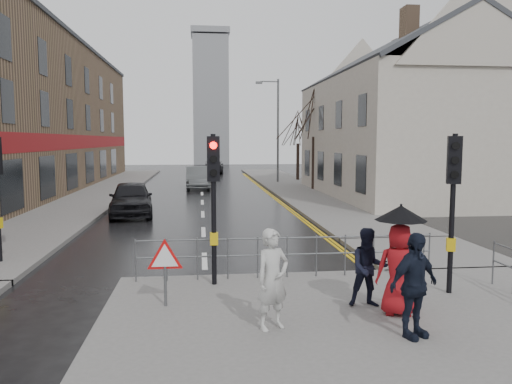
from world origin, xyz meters
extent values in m
plane|color=black|center=(0.00, 0.00, 0.00)|extent=(120.00, 120.00, 0.00)
cube|color=#605E5B|center=(3.00, -3.50, 0.07)|extent=(10.00, 9.00, 0.14)
cube|color=#605E5B|center=(-6.50, 23.00, 0.07)|extent=(4.00, 44.00, 0.14)
cube|color=#605E5B|center=(6.50, 25.00, 0.07)|extent=(4.00, 40.00, 0.14)
cube|color=#605E5B|center=(6.50, 3.00, 0.07)|extent=(4.00, 4.20, 0.14)
cube|color=#7E6149|center=(-12.00, 22.00, 5.00)|extent=(8.00, 42.00, 10.00)
cube|color=beige|center=(12.00, 18.00, 3.50)|extent=(9.00, 16.00, 7.00)
cube|color=#7E6149|center=(10.50, 14.00, 9.20)|extent=(0.70, 0.90, 1.80)
cube|color=#7E6149|center=(13.20, 22.00, 9.20)|extent=(0.70, 0.90, 1.80)
cube|color=gray|center=(1.50, 62.00, 9.00)|extent=(5.00, 5.00, 18.00)
cylinder|color=black|center=(0.20, 0.20, 1.84)|extent=(0.11, 0.11, 3.40)
cube|color=black|center=(0.20, 0.20, 2.99)|extent=(0.28, 0.22, 1.00)
cylinder|color=#FF0C07|center=(0.20, 0.06, 3.29)|extent=(0.16, 0.04, 0.16)
cylinder|color=black|center=(0.20, 0.06, 2.99)|extent=(0.16, 0.04, 0.16)
cylinder|color=black|center=(0.20, 0.06, 2.69)|extent=(0.16, 0.04, 0.16)
cube|color=gold|center=(0.20, 0.20, 1.19)|extent=(0.18, 0.14, 0.28)
cylinder|color=black|center=(5.20, -1.00, 1.84)|extent=(0.11, 0.11, 3.40)
cube|color=black|center=(5.20, -1.00, 2.99)|extent=(0.34, 0.30, 1.00)
cylinder|color=black|center=(5.15, -1.13, 3.29)|extent=(0.16, 0.09, 0.16)
cylinder|color=black|center=(5.15, -1.13, 2.99)|extent=(0.16, 0.09, 0.16)
cylinder|color=black|center=(5.15, -1.13, 2.69)|extent=(0.16, 0.09, 0.16)
cube|color=gold|center=(5.20, -1.00, 1.19)|extent=(0.22, 0.19, 0.28)
cylinder|color=#595B5E|center=(-1.60, 0.60, 0.64)|extent=(0.04, 0.04, 1.00)
cylinder|color=#595B5E|center=(5.50, 0.60, 0.64)|extent=(0.04, 0.04, 1.00)
cylinder|color=#595B5E|center=(1.95, 0.60, 1.09)|extent=(7.10, 0.04, 0.04)
cylinder|color=#595B5E|center=(1.95, 0.60, 0.69)|extent=(7.10, 0.04, 0.04)
cylinder|color=#595B5E|center=(6.50, -0.50, 0.64)|extent=(0.04, 0.04, 1.00)
cylinder|color=#595B5E|center=(-0.80, -1.20, 0.56)|extent=(0.06, 0.06, 0.85)
cylinder|color=red|center=(-0.80, -1.20, 1.09)|extent=(0.80, 0.03, 0.80)
cylinder|color=white|center=(-0.80, -1.22, 1.09)|extent=(0.60, 0.03, 0.60)
cylinder|color=#595B5E|center=(6.00, 28.00, 4.14)|extent=(0.16, 0.16, 8.00)
cylinder|color=#595B5E|center=(5.30, 28.00, 7.94)|extent=(1.40, 0.10, 0.10)
cube|color=#595B5E|center=(4.50, 28.00, 7.84)|extent=(0.50, 0.25, 0.18)
cylinder|color=#31221B|center=(7.50, 22.00, 1.89)|extent=(0.26, 0.26, 3.50)
cylinder|color=#31221B|center=(8.00, 30.00, 1.64)|extent=(0.26, 0.26, 3.00)
imported|color=#B4B5B0|center=(1.13, -2.62, 1.02)|extent=(0.76, 0.67, 1.76)
imported|color=black|center=(3.17, -1.66, 0.92)|extent=(0.81, 0.67, 1.56)
imported|color=maroon|center=(3.57, -2.18, 1.00)|extent=(0.95, 0.74, 1.73)
cylinder|color=black|center=(3.57, -2.18, 1.10)|extent=(0.02, 0.02, 1.93)
cone|color=black|center=(3.57, -2.18, 2.07)|extent=(0.96, 0.96, 0.28)
imported|color=black|center=(3.39, -3.25, 1.02)|extent=(1.12, 0.82, 1.76)
imported|color=black|center=(-3.22, 12.00, 0.78)|extent=(2.35, 4.77, 1.57)
imported|color=#4E5253|center=(-0.25, 24.38, 0.78)|extent=(1.71, 4.73, 1.55)
imported|color=black|center=(1.33, 40.66, 0.68)|extent=(2.12, 4.77, 1.36)
camera|label=1|loc=(-0.09, -10.91, 3.40)|focal=35.00mm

